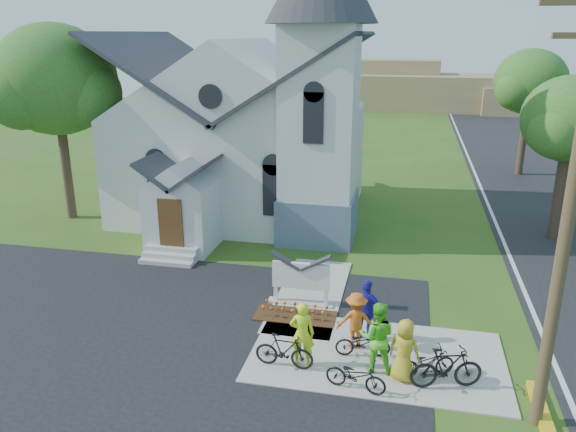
% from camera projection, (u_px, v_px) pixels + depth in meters
% --- Properties ---
extents(ground, '(120.00, 120.00, 0.00)m').
position_uv_depth(ground, '(321.00, 361.00, 15.55)').
color(ground, '#315618').
rests_on(ground, ground).
extents(parking_lot, '(20.00, 16.00, 0.02)m').
position_uv_depth(parking_lot, '(52.00, 370.00, 15.11)').
color(parking_lot, black).
rests_on(parking_lot, ground).
extents(road, '(8.00, 90.00, 0.02)m').
position_uv_depth(road, '(571.00, 218.00, 27.45)').
color(road, black).
rests_on(road, ground).
extents(sidewalk, '(7.00, 4.00, 0.05)m').
position_uv_depth(sidewalk, '(377.00, 356.00, 15.70)').
color(sidewalk, '#AAA699').
rests_on(sidewalk, ground).
extents(church, '(12.35, 12.00, 13.00)m').
position_uv_depth(church, '(250.00, 108.00, 26.62)').
color(church, silver).
rests_on(church, ground).
extents(church_sign, '(2.20, 0.40, 1.70)m').
position_uv_depth(church_sign, '(301.00, 276.00, 18.45)').
color(church_sign, '#AAA699').
rests_on(church_sign, ground).
extents(flower_bed, '(2.60, 1.10, 0.07)m').
position_uv_depth(flower_bed, '(295.00, 316.00, 17.92)').
color(flower_bed, '#371F0F').
rests_on(flower_bed, ground).
extents(utility_pole, '(3.45, 0.28, 10.00)m').
position_uv_depth(utility_pole, '(575.00, 201.00, 11.39)').
color(utility_pole, '#443322').
rests_on(utility_pole, ground).
extents(tree_lot_corner, '(5.60, 5.60, 9.15)m').
position_uv_depth(tree_lot_corner, '(55.00, 80.00, 25.62)').
color(tree_lot_corner, '#39281F').
rests_on(tree_lot_corner, ground).
extents(tree_road_near, '(4.00, 4.00, 7.05)m').
position_uv_depth(tree_road_near, '(570.00, 120.00, 23.36)').
color(tree_road_near, '#39281F').
rests_on(tree_road_near, ground).
extents(tree_road_mid, '(4.40, 4.40, 7.80)m').
position_uv_depth(tree_road_mid, '(530.00, 82.00, 34.22)').
color(tree_road_mid, '#39281F').
rests_on(tree_road_mid, ground).
extents(distant_hills, '(61.00, 10.00, 5.60)m').
position_uv_depth(distant_hills, '(424.00, 90.00, 66.51)').
color(distant_hills, '#896E4C').
rests_on(distant_hills, ground).
extents(cyclist_0, '(0.74, 0.55, 1.85)m').
position_uv_depth(cyclist_0, '(302.00, 334.00, 15.02)').
color(cyclist_0, '#CEF21C').
rests_on(cyclist_0, sidewalk).
extents(bike_0, '(1.59, 0.76, 0.80)m').
position_uv_depth(bike_0, '(363.00, 343.00, 15.57)').
color(bike_0, black).
rests_on(bike_0, sidewalk).
extents(cyclist_1, '(0.98, 0.77, 1.98)m').
position_uv_depth(cyclist_1, '(377.00, 337.00, 14.75)').
color(cyclist_1, '#50D027').
rests_on(cyclist_1, sidewalk).
extents(bike_1, '(1.64, 0.55, 0.97)m').
position_uv_depth(bike_1, '(284.00, 351.00, 15.03)').
color(bike_1, black).
rests_on(bike_1, sidewalk).
extents(cyclist_2, '(1.18, 0.81, 1.86)m').
position_uv_depth(cyclist_2, '(367.00, 310.00, 16.30)').
color(cyclist_2, '#2221A8').
rests_on(cyclist_2, sidewalk).
extents(bike_2, '(1.65, 0.85, 0.83)m').
position_uv_depth(bike_2, '(356.00, 376.00, 14.07)').
color(bike_2, black).
rests_on(bike_2, sidewalk).
extents(cyclist_3, '(1.17, 0.78, 1.69)m').
position_uv_depth(cyclist_3, '(356.00, 321.00, 15.89)').
color(cyclist_3, '#D66017').
rests_on(cyclist_3, sidewalk).
extents(bike_3, '(1.95, 1.03, 1.12)m').
position_uv_depth(bike_3, '(446.00, 368.00, 14.13)').
color(bike_3, black).
rests_on(bike_3, sidewalk).
extents(cyclist_4, '(0.97, 0.79, 1.71)m').
position_uv_depth(cyclist_4, '(404.00, 350.00, 14.38)').
color(cyclist_4, gold).
rests_on(cyclist_4, sidewalk).
extents(bike_4, '(1.60, 1.09, 0.80)m').
position_uv_depth(bike_4, '(427.00, 362.00, 14.66)').
color(bike_4, black).
rests_on(bike_4, sidewalk).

